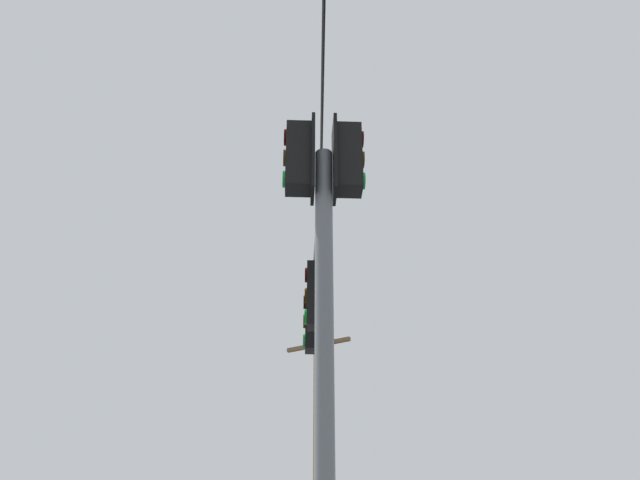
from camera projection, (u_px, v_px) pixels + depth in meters
name	position (u px, v px, depth m)	size (l,w,h in m)	color
signal_mast_assembly	(322.00, 300.00, 7.56)	(1.67, 3.84, 7.07)	slate
utility_pole_wooden	(318.00, 467.00, 18.79)	(1.56, 1.87, 9.70)	brown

